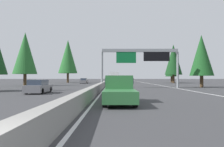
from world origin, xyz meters
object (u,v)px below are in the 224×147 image
at_px(minivan_near_right, 121,79).
at_px(sedan_mid_center, 123,80).
at_px(conifer_left_near, 25,53).
at_px(sign_gantry_overhead, 141,57).
at_px(conifer_right_near, 201,55).
at_px(oncoming_near, 39,87).
at_px(conifer_right_mid, 173,60).
at_px(sedan_near_center, 116,87).
at_px(conifer_right_far, 171,66).
at_px(box_truck_mid_left, 114,78).
at_px(bus_far_right, 114,77).
at_px(oncoming_far, 84,81).
at_px(conifer_left_mid, 68,57).
at_px(pickup_distant_b, 119,89).

relative_size(minivan_near_right, sedan_mid_center, 1.14).
bearing_deg(conifer_left_near, sign_gantry_overhead, -110.99).
height_order(conifer_right_near, conifer_left_near, conifer_left_near).
bearing_deg(oncoming_near, conifer_right_mid, 147.03).
relative_size(sedan_near_center, conifer_right_far, 0.48).
bearing_deg(box_truck_mid_left, sedan_mid_center, -121.54).
height_order(bus_far_right, oncoming_near, bus_far_right).
bearing_deg(conifer_right_far, oncoming_far, 113.23).
relative_size(sign_gantry_overhead, minivan_near_right, 2.54).
relative_size(oncoming_far, conifer_left_mid, 0.32).
height_order(oncoming_far, conifer_right_near, conifer_right_near).
distance_m(sedan_near_center, minivan_near_right, 88.91).
bearing_deg(pickup_distant_b, minivan_near_right, -1.90).
distance_m(bus_far_right, conifer_left_near, 24.68).
bearing_deg(oncoming_near, sedan_near_center, 85.33).
relative_size(pickup_distant_b, minivan_near_right, 1.12).
xyz_separation_m(pickup_distant_b, sedan_near_center, (7.91, 0.17, -0.23)).
relative_size(pickup_distant_b, oncoming_far, 1.27).
bearing_deg(conifer_right_far, conifer_left_mid, 94.62).
bearing_deg(conifer_right_far, box_truck_mid_left, 49.97).
relative_size(conifer_left_near, conifer_left_mid, 0.80).
bearing_deg(minivan_near_right, pickup_distant_b, 178.10).
distance_m(minivan_near_right, oncoming_near, 88.94).
distance_m(bus_far_right, minivan_near_right, 52.08).
distance_m(sign_gantry_overhead, oncoming_near, 17.61).
height_order(minivan_near_right, conifer_right_near, conifer_right_near).
bearing_deg(sign_gantry_overhead, conifer_right_far, -22.16).
height_order(bus_far_right, oncoming_far, bus_far_right).
xyz_separation_m(box_truck_mid_left, conifer_left_near, (-43.82, 18.15, 5.05)).
height_order(sign_gantry_overhead, sedan_near_center, sign_gantry_overhead).
bearing_deg(conifer_left_mid, conifer_right_near, -136.30).
xyz_separation_m(sign_gantry_overhead, oncoming_far, (24.54, 12.70, -4.38)).
relative_size(minivan_near_right, conifer_right_mid, 0.44).
xyz_separation_m(conifer_right_mid, conifer_right_far, (8.12, -1.60, -1.40)).
height_order(bus_far_right, sedan_mid_center, bus_far_right).
distance_m(conifer_right_mid, conifer_left_near, 40.75).
bearing_deg(oncoming_near, box_truck_mid_left, 172.70).
distance_m(pickup_distant_b, conifer_right_near, 27.26).
bearing_deg(conifer_right_far, minivan_near_right, 21.22).
distance_m(sign_gantry_overhead, sedan_mid_center, 50.34).
height_order(oncoming_near, conifer_right_near, conifer_right_near).
xyz_separation_m(conifer_left_near, conifer_left_mid, (24.96, -3.38, 1.71)).
relative_size(sedan_near_center, minivan_near_right, 0.88).
bearing_deg(pickup_distant_b, conifer_right_far, -18.47).
distance_m(oncoming_near, conifer_left_mid, 46.24).
relative_size(bus_far_right, oncoming_near, 2.61).
relative_size(oncoming_near, conifer_right_near, 0.48).
bearing_deg(box_truck_mid_left, conifer_right_far, -130.03).
relative_size(bus_far_right, conifer_right_far, 1.26).
relative_size(minivan_near_right, oncoming_far, 1.14).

